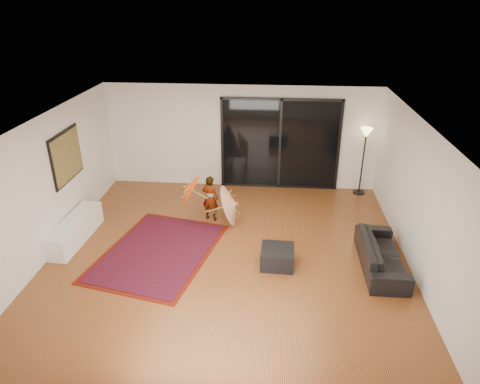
# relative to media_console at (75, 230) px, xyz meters

# --- Properties ---
(floor) EXTENTS (7.00, 7.00, 0.00)m
(floor) POSITION_rel_media_console_xyz_m (3.25, -0.38, -0.24)
(floor) COLOR #955728
(floor) RESTS_ON ground
(ceiling) EXTENTS (7.00, 7.00, 0.00)m
(ceiling) POSITION_rel_media_console_xyz_m (3.25, -0.38, 2.46)
(ceiling) COLOR white
(ceiling) RESTS_ON wall_back
(wall_back) EXTENTS (7.00, 0.00, 7.00)m
(wall_back) POSITION_rel_media_console_xyz_m (3.25, 3.12, 1.11)
(wall_back) COLOR silver
(wall_back) RESTS_ON floor
(wall_front) EXTENTS (7.00, 0.00, 7.00)m
(wall_front) POSITION_rel_media_console_xyz_m (3.25, -3.88, 1.11)
(wall_front) COLOR silver
(wall_front) RESTS_ON floor
(wall_left) EXTENTS (0.00, 7.00, 7.00)m
(wall_left) POSITION_rel_media_console_xyz_m (-0.25, -0.38, 1.11)
(wall_left) COLOR silver
(wall_left) RESTS_ON floor
(wall_right) EXTENTS (0.00, 7.00, 7.00)m
(wall_right) POSITION_rel_media_console_xyz_m (6.75, -0.38, 1.11)
(wall_right) COLOR silver
(wall_right) RESTS_ON floor
(sliding_door) EXTENTS (3.06, 0.07, 2.40)m
(sliding_door) POSITION_rel_media_console_xyz_m (4.25, 3.08, 0.96)
(sliding_door) COLOR black
(sliding_door) RESTS_ON wall_back
(painting) EXTENTS (0.04, 1.28, 1.08)m
(painting) POSITION_rel_media_console_xyz_m (-0.21, 0.62, 1.41)
(painting) COLOR black
(painting) RESTS_ON wall_left
(media_console) EXTENTS (0.52, 1.76, 0.48)m
(media_console) POSITION_rel_media_console_xyz_m (0.00, 0.00, 0.00)
(media_console) COLOR white
(media_console) RESTS_ON floor
(speaker) EXTENTS (0.36, 0.36, 0.35)m
(speaker) POSITION_rel_media_console_xyz_m (0.00, 0.06, -0.07)
(speaker) COLOR #424244
(speaker) RESTS_ON floor
(persian_rug) EXTENTS (2.60, 3.21, 0.02)m
(persian_rug) POSITION_rel_media_console_xyz_m (1.84, -0.32, -0.23)
(persian_rug) COLOR #591207
(persian_rug) RESTS_ON floor
(sofa) EXTENTS (0.76, 1.87, 0.54)m
(sofa) POSITION_rel_media_console_xyz_m (6.20, -0.45, 0.03)
(sofa) COLOR black
(sofa) RESTS_ON floor
(ottoman) EXTENTS (0.64, 0.64, 0.36)m
(ottoman) POSITION_rel_media_console_xyz_m (4.23, -0.55, -0.06)
(ottoman) COLOR black
(ottoman) RESTS_ON floor
(floor_lamp) EXTENTS (0.30, 0.30, 1.75)m
(floor_lamp) POSITION_rel_media_console_xyz_m (6.35, 2.87, 1.14)
(floor_lamp) COLOR black
(floor_lamp) RESTS_ON floor
(child) EXTENTS (0.45, 0.36, 1.07)m
(child) POSITION_rel_media_console_xyz_m (2.70, 1.15, 0.29)
(child) COLOR #999999
(child) RESTS_ON floor
(parasol_orange) EXTENTS (0.54, 0.81, 0.86)m
(parasol_orange) POSITION_rel_media_console_xyz_m (2.15, 1.10, 0.49)
(parasol_orange) COLOR #E2470B
(parasol_orange) RESTS_ON child
(parasol_white) EXTENTS (0.53, 0.93, 0.95)m
(parasol_white) POSITION_rel_media_console_xyz_m (3.30, 1.00, 0.26)
(parasol_white) COLOR beige
(parasol_white) RESTS_ON floor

